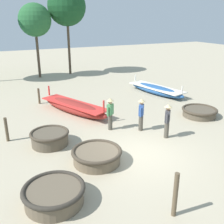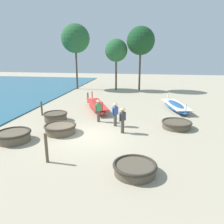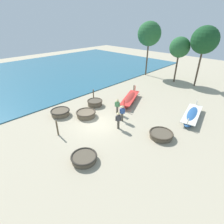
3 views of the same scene
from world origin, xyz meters
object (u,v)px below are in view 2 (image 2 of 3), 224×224
object	(u,v)px
mooring_post_inland	(46,148)
tree_center	(75,39)
mooring_post_mid_beach	(42,108)
fisherman_by_coracle	(115,113)
coracle_far_left	(177,124)
long_boat_green_hull	(97,106)
coracle_far_right	(56,116)
coracle_beside_post	(14,136)
mooring_post_shoreline	(88,98)
tree_right_mid	(116,51)
tree_left_mid	(141,41)
long_boat_red_hull	(176,106)
fisherman_with_hat	(123,118)
fisherman_crouching	(98,109)
coracle_front_right	(60,128)
coracle_tilted	(135,168)

from	to	relation	value
mooring_post_inland	tree_center	world-z (taller)	tree_center
mooring_post_inland	mooring_post_mid_beach	distance (m)	8.21
fisherman_by_coracle	coracle_far_left	bearing A→B (deg)	3.37
long_boat_green_hull	coracle_far_right	bearing A→B (deg)	-123.03
coracle_beside_post	mooring_post_inland	xyz separation A→B (m)	(2.98, -2.03, 0.38)
mooring_post_inland	mooring_post_shoreline	xyz separation A→B (m)	(-1.42, 12.26, -0.18)
coracle_far_left	tree_right_mid	distance (m)	16.60
tree_left_mid	coracle_far_right	bearing A→B (deg)	-110.54
coracle_far_right	long_boat_green_hull	bearing A→B (deg)	56.97
coracle_beside_post	long_boat_red_hull	world-z (taller)	long_boat_red_hull
fisherman_with_hat	fisherman_by_coracle	world-z (taller)	same
coracle_far_left	fisherman_crouching	world-z (taller)	fisherman_crouching
tree_right_mid	tree_left_mid	size ratio (longest dim) A/B	0.81
coracle_beside_post	coracle_far_right	bearing A→B (deg)	78.62
fisherman_crouching	tree_center	distance (m)	16.50
coracle_beside_post	fisherman_crouching	xyz separation A→B (m)	(3.97, 4.34, 0.64)
fisherman_with_hat	fisherman_crouching	distance (m)	2.84
tree_left_mid	mooring_post_inland	bearing A→B (deg)	-99.17
long_boat_green_hull	fisherman_by_coracle	xyz separation A→B (m)	(2.22, -3.94, 0.59)
coracle_beside_post	tree_left_mid	size ratio (longest dim) A/B	0.24
coracle_far_left	tree_center	distance (m)	19.82
fisherman_with_hat	mooring_post_inland	bearing A→B (deg)	-124.45
coracle_far_left	mooring_post_inland	size ratio (longest dim) A/B	1.42
mooring_post_inland	tree_right_mid	size ratio (longest dim) A/B	0.21
fisherman_by_coracle	mooring_post_mid_beach	xyz separation A→B (m)	(-6.19, 1.63, -0.38)
mooring_post_shoreline	coracle_front_right	bearing A→B (deg)	-86.31
fisherman_by_coracle	tree_left_mid	distance (m)	16.12
fisherman_crouching	fisherman_by_coracle	xyz separation A→B (m)	(1.35, -0.75, 0.00)
long_boat_green_hull	fisherman_by_coracle	world-z (taller)	fisherman_by_coracle
fisherman_by_coracle	mooring_post_inland	bearing A→B (deg)	-112.62
coracle_beside_post	mooring_post_inland	world-z (taller)	mooring_post_inland
fisherman_crouching	fisherman_by_coracle	size ratio (longest dim) A/B	1.00
long_boat_green_hull	tree_center	bearing A→B (deg)	115.80
coracle_tilted	mooring_post_inland	world-z (taller)	mooring_post_inland
coracle_beside_post	fisherman_crouching	size ratio (longest dim) A/B	1.16
coracle_tilted	tree_left_mid	xyz separation A→B (m)	(-0.69, 21.13, 6.07)
tree_left_mid	long_boat_red_hull	bearing A→B (deg)	-69.87
coracle_beside_post	coracle_far_right	world-z (taller)	coracle_far_right
coracle_far_right	fisherman_crouching	world-z (taller)	fisherman_crouching
long_boat_red_hull	coracle_far_right	bearing A→B (deg)	-151.87
mooring_post_mid_beach	tree_right_mid	distance (m)	14.57
coracle_beside_post	fisherman_by_coracle	bearing A→B (deg)	33.99
coracle_front_right	mooring_post_shoreline	xyz separation A→B (m)	(-0.55, 8.56, 0.22)
fisherman_with_hat	tree_left_mid	distance (m)	17.28
long_boat_green_hull	coracle_far_left	bearing A→B (deg)	-30.22
long_boat_green_hull	tree_left_mid	distance (m)	13.12
coracle_far_left	tree_left_mid	xyz separation A→B (m)	(-3.11, 14.92, 6.06)
fisherman_by_coracle	tree_left_mid	world-z (taller)	tree_left_mid
long_boat_red_hull	mooring_post_shoreline	world-z (taller)	mooring_post_shoreline
coracle_front_right	mooring_post_mid_beach	world-z (taller)	mooring_post_mid_beach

